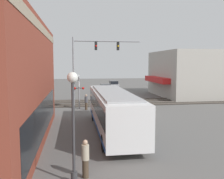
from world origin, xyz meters
TOP-DOWN VIEW (x-y plane):
  - ground_plane at (0.00, 0.00)m, footprint 120.00×120.00m
  - shop_building at (12.83, -11.14)m, footprint 12.47×8.55m
  - city_bus at (-6.04, 2.80)m, footprint 11.95×2.59m
  - traffic_signal_gantry at (4.18, 3.67)m, footprint 0.42×7.64m
  - crossing_signal at (3.93, 5.08)m, footprint 1.41×1.18m
  - streetlamp at (-13.77, 5.65)m, footprint 0.44×0.44m
  - rail_track_near at (6.00, 0.00)m, footprint 2.60×60.00m
  - rail_track_far at (9.20, 0.00)m, footprint 2.60×60.00m
  - parked_car_black at (10.73, 0.20)m, footprint 4.73×1.82m
  - parked_car_grey at (19.46, 0.20)m, footprint 4.74×1.82m
  - parked_car_silver at (28.14, -2.60)m, footprint 4.72×1.82m
  - pedestrian_at_crossing at (3.08, 4.34)m, footprint 0.34×0.34m
  - pedestrian_by_lamp at (-13.36, 5.15)m, footprint 0.34×0.34m

SIDE VIEW (x-z plane):
  - ground_plane at x=0.00m, z-range 0.00..0.00m
  - rail_track_near at x=6.00m, z-range -0.05..0.10m
  - rail_track_far at x=9.20m, z-range -0.05..0.10m
  - parked_car_black at x=10.73m, z-range -0.04..1.35m
  - parked_car_silver at x=28.14m, z-range -0.04..1.37m
  - parked_car_grey at x=19.46m, z-range -0.05..1.41m
  - pedestrian_at_crossing at x=3.08m, z-range 0.02..1.71m
  - pedestrian_by_lamp at x=-13.36m, z-range 0.02..1.75m
  - city_bus at x=-6.04m, z-range 0.16..3.19m
  - crossing_signal at x=3.93m, z-range 0.39..4.20m
  - streetlamp at x=-13.77m, z-range 0.46..5.16m
  - shop_building at x=12.83m, z-range -0.01..6.94m
  - traffic_signal_gantry at x=4.18m, z-range 1.75..9.70m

